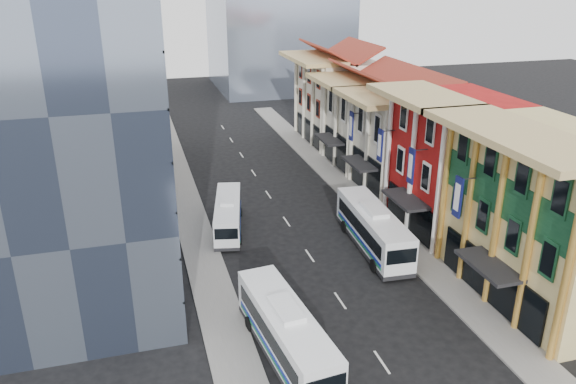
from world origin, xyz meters
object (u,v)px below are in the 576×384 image
object	(u,v)px
office_tower	(68,74)
shophouse_tan	(549,218)
bus_left_near	(286,331)
bus_right	(373,228)
bus_left_far	(228,214)

from	to	relation	value
office_tower	shophouse_tan	bearing A→B (deg)	-24.30
shophouse_tan	bus_left_near	xyz separation A→B (m)	(-19.37, -1.86, -4.21)
office_tower	bus_right	size ratio (longest dim) A/B	2.57
bus_left_near	bus_right	distance (m)	16.00
bus_right	bus_left_far	bearing A→B (deg)	150.67
shophouse_tan	bus_left_far	xyz separation A→B (m)	(-19.50, 16.87, -4.48)
bus_left_near	bus_right	bearing A→B (deg)	41.26
bus_left_near	bus_right	size ratio (longest dim) A/B	0.95
shophouse_tan	bus_left_near	bearing A→B (deg)	-174.53
shophouse_tan	bus_right	bearing A→B (deg)	130.70
shophouse_tan	bus_left_far	distance (m)	26.17
bus_left_near	office_tower	bearing A→B (deg)	120.32
office_tower	bus_left_far	bearing A→B (deg)	14.03
shophouse_tan	office_tower	size ratio (longest dim) A/B	0.47
bus_left_near	bus_right	world-z (taller)	bus_right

